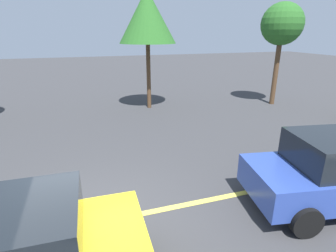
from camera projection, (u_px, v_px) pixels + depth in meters
name	position (u px, v px, depth m)	size (l,w,h in m)	color
ground_plane	(96.00, 223.00, 5.53)	(80.00, 80.00, 0.00)	#38383A
lane_marking_centre	(225.00, 197.00, 6.41)	(28.00, 0.16, 0.01)	#E0D14C
tree_centre_verge	(147.00, 17.00, 12.49)	(2.72, 2.72, 5.63)	#513823
tree_right_verge	(282.00, 25.00, 13.32)	(2.08, 2.08, 5.15)	#513823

